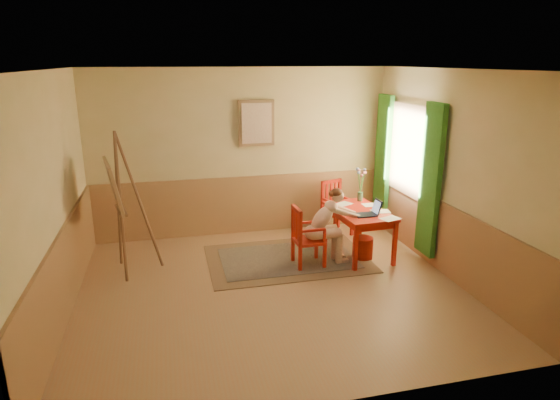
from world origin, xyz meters
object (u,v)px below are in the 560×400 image
object	(u,v)px
laptop	(369,212)
table	(359,216)
easel	(117,191)
figure	(327,223)
chair_back	(336,208)
chair_left	(306,237)

from	to	relation	value
laptop	table	bearing A→B (deg)	99.01
easel	figure	bearing A→B (deg)	-7.67
easel	chair_back	bearing A→B (deg)	12.87
chair_left	figure	distance (m)	0.37
chair_left	laptop	xyz separation A→B (m)	(0.95, -0.04, 0.31)
chair_back	figure	xyz separation A→B (m)	(-0.57, -1.18, 0.17)
table	laptop	xyz separation A→B (m)	(0.04, -0.26, 0.13)
figure	laptop	bearing A→B (deg)	-4.71
chair_left	easel	world-z (taller)	easel
table	laptop	world-z (taller)	laptop
table	chair_left	distance (m)	0.95
chair_back	laptop	world-z (taller)	laptop
chair_back	easel	bearing A→B (deg)	-167.13
figure	easel	xyz separation A→B (m)	(-2.88, 0.39, 0.56)
table	figure	bearing A→B (deg)	-160.14
table	easel	xyz separation A→B (m)	(-3.47, 0.18, 0.56)
easel	chair_left	bearing A→B (deg)	-8.86
table	chair_back	world-z (taller)	chair_back
chair_left	easel	distance (m)	2.70
figure	easel	size ratio (longest dim) A/B	0.57
chair_left	figure	xyz separation A→B (m)	(0.32, 0.01, 0.18)
chair_left	figure	world-z (taller)	figure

